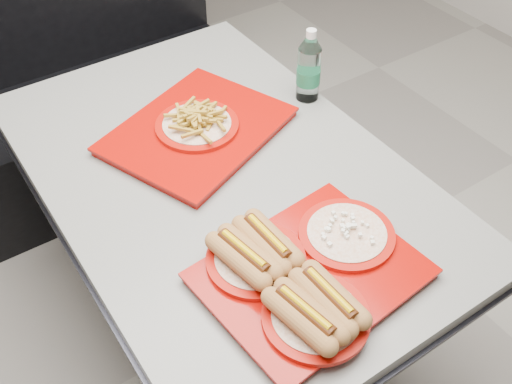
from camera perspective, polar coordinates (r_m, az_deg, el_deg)
ground at (r=2.23m, az=-2.49°, el=-12.31°), size 6.00×6.00×0.00m
diner_table at (r=1.77m, az=-3.06°, el=-1.84°), size 0.92×1.42×0.75m
booth_bench at (r=2.68m, az=-15.51°, el=9.58°), size 1.30×0.57×1.35m
tray_near at (r=1.37m, az=4.54°, el=-7.59°), size 0.51×0.43×0.10m
tray_far at (r=1.76m, az=-5.62°, el=6.18°), size 0.61×0.55×0.10m
water_bottle at (r=1.87m, az=5.05°, el=11.55°), size 0.07×0.07×0.24m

